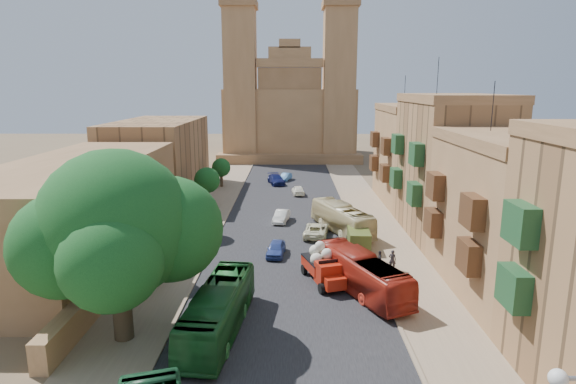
{
  "coord_description": "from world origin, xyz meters",
  "views": [
    {
      "loc": [
        0.33,
        -21.78,
        14.47
      ],
      "look_at": [
        0.0,
        26.0,
        4.0
      ],
      "focal_mm": 30.0,
      "sensor_mm": 36.0,
      "label": 1
    }
  ],
  "objects_px": {
    "car_cream": "(316,230)",
    "pedestrian_c": "(380,260)",
    "street_tree_c": "(207,180)",
    "car_blue_a": "(276,249)",
    "pedestrian_a": "(392,260)",
    "ficus_tree": "(118,230)",
    "car_dkblue": "(276,179)",
    "bus_red_east": "(361,273)",
    "bus_cream_east": "(342,218)",
    "street_tree_d": "(221,168)",
    "car_blue_b": "(286,177)",
    "car_white_b": "(298,190)",
    "red_truck": "(323,266)",
    "street_tree_b": "(186,198)",
    "bus_green_north": "(219,310)",
    "car_white_a": "(281,216)",
    "church": "(290,111)",
    "street_tree_a": "(152,246)"
  },
  "relations": [
    {
      "from": "ficus_tree",
      "to": "pedestrian_c",
      "type": "xyz_separation_m",
      "value": [
        16.9,
        11.06,
        -5.85
      ]
    },
    {
      "from": "red_truck",
      "to": "bus_green_north",
      "type": "height_order",
      "value": "red_truck"
    },
    {
      "from": "bus_green_north",
      "to": "car_blue_b",
      "type": "distance_m",
      "value": 48.35
    },
    {
      "from": "street_tree_d",
      "to": "car_white_a",
      "type": "relative_size",
      "value": 1.11
    },
    {
      "from": "red_truck",
      "to": "car_blue_b",
      "type": "relative_size",
      "value": 1.57
    },
    {
      "from": "street_tree_d",
      "to": "car_blue_b",
      "type": "bearing_deg",
      "value": 27.52
    },
    {
      "from": "street_tree_d",
      "to": "ficus_tree",
      "type": "bearing_deg",
      "value": -89.22
    },
    {
      "from": "ficus_tree",
      "to": "car_blue_a",
      "type": "distance_m",
      "value": 17.58
    },
    {
      "from": "church",
      "to": "pedestrian_a",
      "type": "relative_size",
      "value": 21.72
    },
    {
      "from": "car_cream",
      "to": "car_blue_b",
      "type": "relative_size",
      "value": 1.39
    },
    {
      "from": "street_tree_b",
      "to": "red_truck",
      "type": "bearing_deg",
      "value": -42.41
    },
    {
      "from": "car_white_a",
      "to": "car_white_b",
      "type": "height_order",
      "value": "car_white_b"
    },
    {
      "from": "ficus_tree",
      "to": "car_dkblue",
      "type": "relative_size",
      "value": 2.27
    },
    {
      "from": "car_blue_b",
      "to": "car_dkblue",
      "type": "bearing_deg",
      "value": -98.39
    },
    {
      "from": "car_cream",
      "to": "pedestrian_a",
      "type": "xyz_separation_m",
      "value": [
        5.69,
        -8.84,
        0.17
      ]
    },
    {
      "from": "church",
      "to": "red_truck",
      "type": "xyz_separation_m",
      "value": [
        2.77,
        -66.27,
        -8.19
      ]
    },
    {
      "from": "pedestrian_a",
      "to": "car_blue_a",
      "type": "bearing_deg",
      "value": 3.16
    },
    {
      "from": "car_cream",
      "to": "pedestrian_c",
      "type": "relative_size",
      "value": 3.09
    },
    {
      "from": "car_cream",
      "to": "car_white_b",
      "type": "distance_m",
      "value": 18.88
    },
    {
      "from": "car_blue_a",
      "to": "ficus_tree",
      "type": "bearing_deg",
      "value": -114.69
    },
    {
      "from": "car_white_b",
      "to": "car_dkblue",
      "type": "bearing_deg",
      "value": -72.17
    },
    {
      "from": "street_tree_a",
      "to": "pedestrian_c",
      "type": "distance_m",
      "value": 17.9
    },
    {
      "from": "street_tree_d",
      "to": "bus_red_east",
      "type": "relative_size",
      "value": 0.42
    },
    {
      "from": "red_truck",
      "to": "car_dkblue",
      "type": "relative_size",
      "value": 1.1
    },
    {
      "from": "street_tree_c",
      "to": "street_tree_d",
      "type": "relative_size",
      "value": 1.15
    },
    {
      "from": "pedestrian_c",
      "to": "car_white_a",
      "type": "bearing_deg",
      "value": -142.04
    },
    {
      "from": "street_tree_c",
      "to": "car_blue_b",
      "type": "xyz_separation_m",
      "value": [
        9.43,
        16.91,
        -2.69
      ]
    },
    {
      "from": "ficus_tree",
      "to": "bus_red_east",
      "type": "bearing_deg",
      "value": 24.22
    },
    {
      "from": "church",
      "to": "car_cream",
      "type": "relative_size",
      "value": 7.57
    },
    {
      "from": "car_white_b",
      "to": "pedestrian_a",
      "type": "xyz_separation_m",
      "value": [
        7.24,
        -27.66,
        0.2
      ]
    },
    {
      "from": "street_tree_a",
      "to": "pedestrian_c",
      "type": "bearing_deg",
      "value": 9.93
    },
    {
      "from": "street_tree_d",
      "to": "bus_cream_east",
      "type": "xyz_separation_m",
      "value": [
        15.47,
        -22.61,
        -1.43
      ]
    },
    {
      "from": "car_cream",
      "to": "car_white_b",
      "type": "xyz_separation_m",
      "value": [
        -1.55,
        18.82,
        -0.03
      ]
    },
    {
      "from": "car_dkblue",
      "to": "pedestrian_c",
      "type": "distance_m",
      "value": 36.1
    },
    {
      "from": "street_tree_c",
      "to": "bus_cream_east",
      "type": "distance_m",
      "value": 18.85
    },
    {
      "from": "car_white_b",
      "to": "car_blue_b",
      "type": "height_order",
      "value": "car_white_b"
    },
    {
      "from": "pedestrian_c",
      "to": "bus_cream_east",
      "type": "bearing_deg",
      "value": -161.55
    },
    {
      "from": "street_tree_d",
      "to": "bus_red_east",
      "type": "xyz_separation_m",
      "value": [
        15.36,
        -37.35,
        -1.42
      ]
    },
    {
      "from": "street_tree_a",
      "to": "car_blue_b",
      "type": "xyz_separation_m",
      "value": [
        9.43,
        40.91,
        -2.41
      ]
    },
    {
      "from": "car_dkblue",
      "to": "bus_cream_east",
      "type": "bearing_deg",
      "value": -86.96
    },
    {
      "from": "car_white_b",
      "to": "red_truck",
      "type": "bearing_deg",
      "value": 86.87
    },
    {
      "from": "bus_green_north",
      "to": "car_dkblue",
      "type": "height_order",
      "value": "bus_green_north"
    },
    {
      "from": "street_tree_c",
      "to": "car_blue_a",
      "type": "height_order",
      "value": "street_tree_c"
    },
    {
      "from": "street_tree_b",
      "to": "street_tree_d",
      "type": "height_order",
      "value": "street_tree_b"
    },
    {
      "from": "ficus_tree",
      "to": "bus_green_north",
      "type": "relative_size",
      "value": 1.07
    },
    {
      "from": "bus_red_east",
      "to": "pedestrian_c",
      "type": "xyz_separation_m",
      "value": [
        2.14,
        4.42,
        -0.63
      ]
    },
    {
      "from": "red_truck",
      "to": "pedestrian_a",
      "type": "xyz_separation_m",
      "value": [
        5.73,
        2.59,
        -0.49
      ]
    },
    {
      "from": "car_blue_a",
      "to": "pedestrian_c",
      "type": "relative_size",
      "value": 2.35
    },
    {
      "from": "pedestrian_a",
      "to": "ficus_tree",
      "type": "bearing_deg",
      "value": 53.72
    },
    {
      "from": "bus_green_north",
      "to": "car_cream",
      "type": "distance_m",
      "value": 20.27
    }
  ]
}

